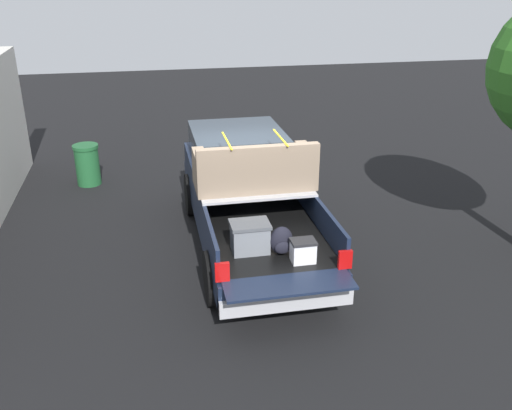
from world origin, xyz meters
name	(u,v)px	position (x,y,z in m)	size (l,w,h in m)	color
ground_plane	(250,246)	(0.00, 0.00, 0.00)	(40.00, 40.00, 0.00)	black
pickup_truck	(246,190)	(0.38, 0.00, 0.99)	(6.05, 2.06, 2.23)	#162138
trash_can	(87,164)	(4.00, 3.19, 0.50)	(0.60, 0.60, 0.98)	#1E592D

